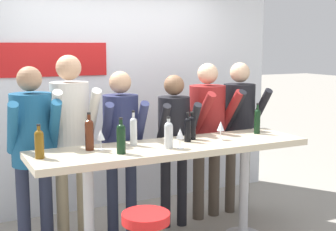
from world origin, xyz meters
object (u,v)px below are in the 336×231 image
Objects in this scene: wine_bottle_2 at (121,137)px; wine_bottle_5 at (134,130)px; wine_bottle_3 at (257,120)px; person_center_right at (208,124)px; wine_bottle_0 at (89,133)px; wine_bottle_4 at (188,128)px; wine_glass_2 at (101,135)px; person_far_left at (32,139)px; wine_glass_0 at (221,127)px; tasting_table at (173,160)px; wine_bottle_7 at (39,143)px; person_center_left at (121,135)px; wine_glass_1 at (180,134)px; person_left at (71,128)px; person_center at (174,134)px; wine_bottle_6 at (169,134)px; person_right at (239,120)px.

wine_bottle_5 is at bearing 49.28° from wine_bottle_2.
wine_bottle_2 is at bearing -172.06° from wine_bottle_3.
person_center_right reaches higher than wine_bottle_0.
wine_bottle_4 is at bearing -4.19° from wine_bottle_0.
person_center_right is at bearing 20.87° from wine_glass_2.
person_far_left is at bearing 130.58° from wine_bottle_2.
wine_bottle_0 is at bearing 179.10° from wine_bottle_3.
tasting_table is at bearing 179.41° from wine_glass_0.
wine_bottle_5 is at bearing -26.41° from person_far_left.
wine_bottle_2 is at bearing -63.24° from wine_glass_2.
wine_bottle_7 is 1.54× the size of wine_glass_2.
person_center_left reaches higher than wine_bottle_4.
wine_bottle_4 reaches higher than wine_glass_2.
wine_bottle_5 reaches higher than wine_glass_1.
person_center_right is at bearing 1.82° from person_left.
person_left is 1.10m from wine_bottle_4.
person_center_left reaches higher than wine_glass_0.
person_center is at bearing 38.44° from wine_bottle_2.
tasting_table is at bearing -107.63° from person_center.
person_center_right is 6.17× the size of wine_bottle_4.
person_far_left reaches higher than wine_glass_0.
person_left reaches higher than wine_bottle_4.
wine_bottle_0 is 1.72m from wine_bottle_3.
wine_bottle_4 is 0.29m from wine_glass_1.
wine_bottle_6 is 1.55× the size of wine_glass_2.
person_far_left is at bearing -177.16° from person_right.
person_right is at bearing 30.36° from wine_bottle_4.
person_right reaches higher than person_center_left.
person_right is 6.18× the size of wine_bottle_6.
wine_glass_2 is at bearing -119.12° from person_center_left.
person_left is at bearing 179.83° from person_center_left.
wine_bottle_0 is at bearing 128.86° from wine_bottle_2.
person_far_left reaches higher than wine_bottle_7.
wine_bottle_2 is 1.09× the size of wine_bottle_4.
wine_bottle_3 is at bearing 2.76° from wine_bottle_4.
tasting_table is 0.64m from person_center_left.
wine_bottle_4 is at bearing 169.63° from wine_glass_0.
person_right is at bearing 14.75° from wine_bottle_7.
wine_glass_0 is 1.00× the size of wine_glass_2.
person_left is at bearing 93.20° from wine_bottle_0.
person_left reaches higher than person_center.
wine_bottle_3 reaches higher than wine_bottle_7.
person_center_left is 5.48× the size of wine_bottle_2.
person_center is 1.03m from wine_glass_2.
wine_bottle_7 is (-0.84, -0.11, -0.01)m from wine_bottle_5.
wine_bottle_6 reaches higher than wine_bottle_7.
tasting_table is at bearing -20.32° from wine_bottle_5.
wine_glass_0 is at bearing -24.23° from person_left.
wine_bottle_7 is 0.53m from wine_glass_2.
person_far_left is at bearing 146.33° from wine_bottle_6.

